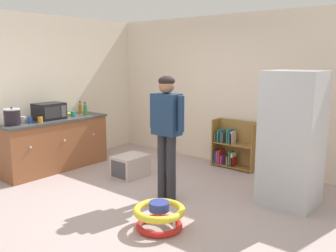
{
  "coord_description": "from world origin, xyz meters",
  "views": [
    {
      "loc": [
        3.26,
        -3.45,
        1.93
      ],
      "look_at": [
        0.14,
        0.36,
        1.01
      ],
      "focal_mm": 38.65,
      "sensor_mm": 36.0,
      "label": 1
    }
  ],
  "objects_px": {
    "kitchen_counter": "(54,144)",
    "teal_cup": "(73,114)",
    "standing_person": "(167,126)",
    "crock_pot": "(12,117)",
    "microwave": "(49,111)",
    "green_glass_bottle": "(85,110)",
    "white_cup": "(23,119)",
    "banana_bunch": "(70,113)",
    "refrigerator": "(292,139)",
    "orange_cup": "(40,120)",
    "amber_bottle": "(80,109)",
    "green_cup": "(63,114)",
    "blue_cup": "(30,120)",
    "pet_carrier": "(130,166)",
    "bookshelf": "(233,147)",
    "baby_walker": "(159,215)"
  },
  "relations": [
    {
      "from": "teal_cup",
      "to": "baby_walker",
      "type": "bearing_deg",
      "value": -18.34
    },
    {
      "from": "microwave",
      "to": "white_cup",
      "type": "height_order",
      "value": "microwave"
    },
    {
      "from": "refrigerator",
      "to": "banana_bunch",
      "type": "bearing_deg",
      "value": -170.43
    },
    {
      "from": "amber_bottle",
      "to": "teal_cup",
      "type": "height_order",
      "value": "amber_bottle"
    },
    {
      "from": "amber_bottle",
      "to": "standing_person",
      "type": "bearing_deg",
      "value": -10.96
    },
    {
      "from": "orange_cup",
      "to": "green_glass_bottle",
      "type": "bearing_deg",
      "value": 91.94
    },
    {
      "from": "bookshelf",
      "to": "amber_bottle",
      "type": "relative_size",
      "value": 3.46
    },
    {
      "from": "white_cup",
      "to": "kitchen_counter",
      "type": "bearing_deg",
      "value": 82.28
    },
    {
      "from": "green_glass_bottle",
      "to": "bookshelf",
      "type": "bearing_deg",
      "value": 33.52
    },
    {
      "from": "amber_bottle",
      "to": "orange_cup",
      "type": "height_order",
      "value": "amber_bottle"
    },
    {
      "from": "standing_person",
      "to": "teal_cup",
      "type": "distance_m",
      "value": 2.38
    },
    {
      "from": "pet_carrier",
      "to": "crock_pot",
      "type": "bearing_deg",
      "value": -135.69
    },
    {
      "from": "refrigerator",
      "to": "teal_cup",
      "type": "height_order",
      "value": "refrigerator"
    },
    {
      "from": "blue_cup",
      "to": "teal_cup",
      "type": "xyz_separation_m",
      "value": [
        0.02,
        0.83,
        0.0
      ]
    },
    {
      "from": "microwave",
      "to": "teal_cup",
      "type": "height_order",
      "value": "microwave"
    },
    {
      "from": "microwave",
      "to": "green_cup",
      "type": "height_order",
      "value": "microwave"
    },
    {
      "from": "standing_person",
      "to": "green_glass_bottle",
      "type": "height_order",
      "value": "standing_person"
    },
    {
      "from": "pet_carrier",
      "to": "banana_bunch",
      "type": "height_order",
      "value": "banana_bunch"
    },
    {
      "from": "kitchen_counter",
      "to": "teal_cup",
      "type": "xyz_separation_m",
      "value": [
        0.06,
        0.38,
        0.5
      ]
    },
    {
      "from": "microwave",
      "to": "amber_bottle",
      "type": "xyz_separation_m",
      "value": [
        -0.08,
        0.72,
        -0.04
      ]
    },
    {
      "from": "baby_walker",
      "to": "bookshelf",
      "type": "bearing_deg",
      "value": 101.66
    },
    {
      "from": "standing_person",
      "to": "crock_pot",
      "type": "xyz_separation_m",
      "value": [
        -2.39,
        -0.91,
        -0.01
      ]
    },
    {
      "from": "refrigerator",
      "to": "crock_pot",
      "type": "relative_size",
      "value": 6.21
    },
    {
      "from": "amber_bottle",
      "to": "teal_cup",
      "type": "distance_m",
      "value": 0.32
    },
    {
      "from": "kitchen_counter",
      "to": "white_cup",
      "type": "distance_m",
      "value": 0.71
    },
    {
      "from": "banana_bunch",
      "to": "microwave",
      "type": "bearing_deg",
      "value": -74.51
    },
    {
      "from": "bookshelf",
      "to": "crock_pot",
      "type": "relative_size",
      "value": 2.96
    },
    {
      "from": "banana_bunch",
      "to": "amber_bottle",
      "type": "relative_size",
      "value": 0.63
    },
    {
      "from": "pet_carrier",
      "to": "blue_cup",
      "type": "relative_size",
      "value": 5.81
    },
    {
      "from": "green_cup",
      "to": "standing_person",
      "type": "bearing_deg",
      "value": -2.25
    },
    {
      "from": "kitchen_counter",
      "to": "crock_pot",
      "type": "bearing_deg",
      "value": -87.69
    },
    {
      "from": "green_cup",
      "to": "white_cup",
      "type": "height_order",
      "value": "same"
    },
    {
      "from": "pet_carrier",
      "to": "amber_bottle",
      "type": "height_order",
      "value": "amber_bottle"
    },
    {
      "from": "blue_cup",
      "to": "white_cup",
      "type": "xyz_separation_m",
      "value": [
        -0.11,
        -0.05,
        0.0
      ]
    },
    {
      "from": "microwave",
      "to": "banana_bunch",
      "type": "bearing_deg",
      "value": 105.49
    },
    {
      "from": "microwave",
      "to": "white_cup",
      "type": "relative_size",
      "value": 5.05
    },
    {
      "from": "refrigerator",
      "to": "amber_bottle",
      "type": "distance_m",
      "value": 3.9
    },
    {
      "from": "pet_carrier",
      "to": "blue_cup",
      "type": "bearing_deg",
      "value": -142.69
    },
    {
      "from": "crock_pot",
      "to": "banana_bunch",
      "type": "bearing_deg",
      "value": 98.47
    },
    {
      "from": "baby_walker",
      "to": "blue_cup",
      "type": "distance_m",
      "value": 2.99
    },
    {
      "from": "kitchen_counter",
      "to": "pet_carrier",
      "type": "relative_size",
      "value": 3.47
    },
    {
      "from": "standing_person",
      "to": "microwave",
      "type": "relative_size",
      "value": 3.55
    },
    {
      "from": "crock_pot",
      "to": "green_glass_bottle",
      "type": "distance_m",
      "value": 1.34
    },
    {
      "from": "bookshelf",
      "to": "orange_cup",
      "type": "relative_size",
      "value": 8.95
    },
    {
      "from": "bookshelf",
      "to": "pet_carrier",
      "type": "xyz_separation_m",
      "value": [
        -1.04,
        -1.54,
        -0.19
      ]
    },
    {
      "from": "refrigerator",
      "to": "pet_carrier",
      "type": "bearing_deg",
      "value": -166.58
    },
    {
      "from": "green_cup",
      "to": "blue_cup",
      "type": "bearing_deg",
      "value": -79.4
    },
    {
      "from": "standing_person",
      "to": "orange_cup",
      "type": "relative_size",
      "value": 17.96
    },
    {
      "from": "crock_pot",
      "to": "green_glass_bottle",
      "type": "bearing_deg",
      "value": 85.43
    },
    {
      "from": "crock_pot",
      "to": "orange_cup",
      "type": "bearing_deg",
      "value": 70.71
    }
  ]
}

